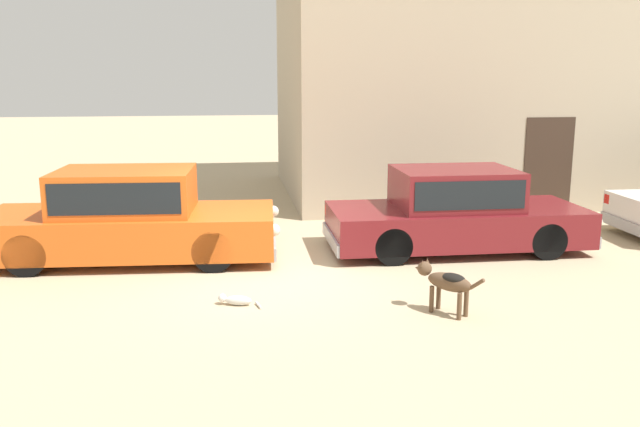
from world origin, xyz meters
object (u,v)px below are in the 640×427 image
object	(u,v)px
parked_sedan_second	(455,210)
stray_cat	(236,300)
parked_sedan_nearest	(129,216)
stray_dog_spotted	(446,281)

from	to	relation	value
parked_sedan_second	stray_cat	xyz separation A→B (m)	(-3.82, -2.34, -0.63)
parked_sedan_nearest	stray_cat	distance (m)	3.06
parked_sedan_nearest	stray_dog_spotted	size ratio (longest dim) A/B	5.83
stray_dog_spotted	stray_cat	bearing A→B (deg)	36.67
parked_sedan_second	stray_cat	bearing A→B (deg)	-147.91
parked_sedan_second	stray_dog_spotted	xyz separation A→B (m)	(-1.17, -3.02, -0.27)
stray_cat	parked_sedan_nearest	bearing A→B (deg)	-39.58
stray_dog_spotted	stray_cat	size ratio (longest dim) A/B	1.47
parked_sedan_nearest	parked_sedan_second	size ratio (longest dim) A/B	1.09
stray_cat	stray_dog_spotted	bearing A→B (deg)	-178.23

